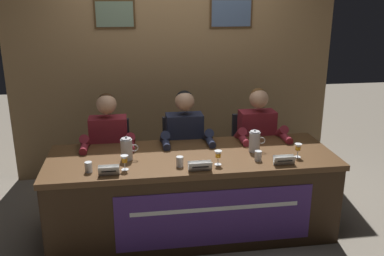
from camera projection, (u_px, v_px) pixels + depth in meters
name	position (u px, v px, depth m)	size (l,w,h in m)	color
ground_plane	(192.00, 228.00, 3.99)	(12.00, 12.00, 0.00)	gray
wall_back_panelled	(174.00, 66.00, 4.92)	(3.73, 0.14, 2.60)	#937047
conference_table	(194.00, 185.00, 3.73)	(2.53, 0.88, 0.74)	brown
chair_left	(111.00, 166.00, 4.34)	(0.44, 0.44, 0.88)	black
panelist_left	(109.00, 147.00, 4.07)	(0.51, 0.48, 1.21)	black
nameplate_left	(109.00, 170.00, 3.33)	(0.16, 0.06, 0.08)	white
juice_glass_left	(125.00, 160.00, 3.42)	(0.06, 0.06, 0.12)	white
water_cup_left	(89.00, 168.00, 3.39)	(0.06, 0.06, 0.08)	silver
chair_center	(183.00, 161.00, 4.44)	(0.44, 0.44, 0.88)	black
panelist_center	(186.00, 143.00, 4.17)	(0.51, 0.48, 1.21)	black
nameplate_center	(200.00, 166.00, 3.41)	(0.19, 0.06, 0.08)	white
juice_glass_center	(218.00, 155.00, 3.52)	(0.06, 0.06, 0.12)	white
water_cup_center	(180.00, 162.00, 3.50)	(0.06, 0.06, 0.08)	silver
chair_right	(252.00, 158.00, 4.55)	(0.44, 0.44, 0.88)	black
panelist_right	(259.00, 139.00, 4.28)	(0.51, 0.48, 1.21)	black
nameplate_right	(284.00, 160.00, 3.53)	(0.18, 0.06, 0.08)	white
juice_glass_right	(298.00, 148.00, 3.68)	(0.06, 0.06, 0.12)	white
water_cup_right	(258.00, 156.00, 3.62)	(0.06, 0.06, 0.08)	silver
water_pitcher_left_side	(127.00, 149.00, 3.63)	(0.15, 0.10, 0.21)	silver
water_pitcher_right_side	(255.00, 141.00, 3.81)	(0.15, 0.10, 0.21)	silver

